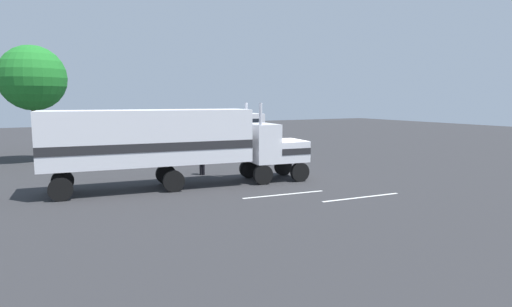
{
  "coord_description": "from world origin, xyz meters",
  "views": [
    {
      "loc": [
        -13.59,
        -20.89,
        4.7
      ],
      "look_at": [
        -2.04,
        0.29,
        1.6
      ],
      "focal_mm": 29.76,
      "sensor_mm": 36.0,
      "label": 1
    }
  ],
  "objects_px": {
    "semi_truck": "(171,141)",
    "person_bystander": "(202,161)",
    "tree_left": "(32,78)",
    "parked_bus": "(202,129)"
  },
  "relations": [
    {
      "from": "semi_truck",
      "to": "tree_left",
      "type": "height_order",
      "value": "tree_left"
    },
    {
      "from": "person_bystander",
      "to": "tree_left",
      "type": "distance_m",
      "value": 15.2
    },
    {
      "from": "semi_truck",
      "to": "parked_bus",
      "type": "xyz_separation_m",
      "value": [
        6.84,
        12.99,
        -0.46
      ]
    },
    {
      "from": "semi_truck",
      "to": "person_bystander",
      "type": "height_order",
      "value": "semi_truck"
    },
    {
      "from": "parked_bus",
      "to": "tree_left",
      "type": "distance_m",
      "value": 13.55
    },
    {
      "from": "person_bystander",
      "to": "tree_left",
      "type": "height_order",
      "value": "tree_left"
    },
    {
      "from": "parked_bus",
      "to": "semi_truck",
      "type": "bearing_deg",
      "value": -117.76
    },
    {
      "from": "person_bystander",
      "to": "parked_bus",
      "type": "relative_size",
      "value": 0.15
    },
    {
      "from": "semi_truck",
      "to": "person_bystander",
      "type": "xyz_separation_m",
      "value": [
        2.83,
        2.79,
        -1.63
      ]
    },
    {
      "from": "person_bystander",
      "to": "parked_bus",
      "type": "bearing_deg",
      "value": 68.55
    }
  ]
}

